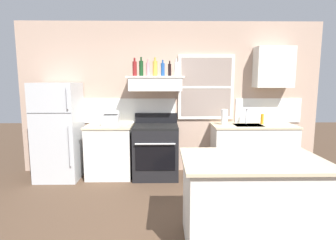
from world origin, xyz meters
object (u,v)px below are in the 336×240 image
object	(u,v)px
bottle_clear_tall	(176,69)
bottle_dark_green_wine	(141,68)
dish_soap_bottle	(262,119)
kitchen_island	(251,202)
bottle_red_label_wine	(135,68)
paper_towel_roll	(224,117)
bottle_champagne_gold_foil	(155,68)
bottle_blue_liqueur	(163,69)
bottle_rose_pink	(148,69)
refrigerator	(59,131)
stove_range	(156,151)
bottle_balsamic_dark	(170,70)
toaster	(111,120)

from	to	relation	value
bottle_clear_tall	bottle_dark_green_wine	bearing A→B (deg)	-175.24
dish_soap_bottle	kitchen_island	world-z (taller)	dish_soap_bottle
bottle_red_label_wine	paper_towel_roll	world-z (taller)	bottle_red_label_wine
bottle_champagne_gold_foil	bottle_blue_liqueur	xyz separation A→B (m)	(0.13, -0.01, -0.02)
bottle_dark_green_wine	bottle_rose_pink	distance (m)	0.11
refrigerator	bottle_blue_liqueur	distance (m)	2.06
stove_range	kitchen_island	size ratio (longest dim) A/B	0.78
bottle_dark_green_wine	dish_soap_bottle	distance (m)	2.29
bottle_rose_pink	kitchen_island	xyz separation A→B (m)	(1.15, -2.07, -1.40)
bottle_balsamic_dark	kitchen_island	size ratio (longest dim) A/B	0.19
bottle_rose_pink	kitchen_island	bearing A→B (deg)	-61.01
refrigerator	bottle_blue_liqueur	size ratio (longest dim) A/B	6.05
bottle_champagne_gold_foil	paper_towel_roll	bearing A→B (deg)	-0.94
stove_range	bottle_dark_green_wine	distance (m)	1.43
bottle_champagne_gold_foil	bottle_clear_tall	xyz separation A→B (m)	(0.36, 0.05, -0.01)
bottle_balsamic_dark	dish_soap_bottle	size ratio (longest dim) A/B	1.44
bottle_blue_liqueur	bottle_balsamic_dark	world-z (taller)	bottle_blue_liqueur
bottle_rose_pink	bottle_champagne_gold_foil	size ratio (longest dim) A/B	0.90
paper_towel_roll	refrigerator	bearing A→B (deg)	-178.78
stove_range	bottle_rose_pink	size ratio (longest dim) A/B	3.91
refrigerator	stove_range	distance (m)	1.69
stove_range	bottle_blue_liqueur	distance (m)	1.40
refrigerator	bottle_rose_pink	distance (m)	1.85
toaster	paper_towel_roll	distance (m)	1.95
bottle_dark_green_wine	bottle_rose_pink	world-z (taller)	bottle_dark_green_wine
bottle_rose_pink	bottle_blue_liqueur	xyz separation A→B (m)	(0.25, -0.00, -0.00)
bottle_dark_green_wine	bottle_champagne_gold_foil	world-z (taller)	bottle_dark_green_wine
bottle_clear_tall	kitchen_island	world-z (taller)	bottle_clear_tall
refrigerator	dish_soap_bottle	distance (m)	3.54
refrigerator	bottle_red_label_wine	size ratio (longest dim) A/B	5.35
refrigerator	bottle_balsamic_dark	size ratio (longest dim) A/B	6.31
paper_towel_roll	dish_soap_bottle	distance (m)	0.70
bottle_clear_tall	toaster	bearing A→B (deg)	-172.66
toaster	bottle_red_label_wine	distance (m)	0.97
refrigerator	stove_range	world-z (taller)	refrigerator
dish_soap_bottle	stove_range	bearing A→B (deg)	-175.82
refrigerator	toaster	bearing A→B (deg)	-1.01
stove_range	bottle_red_label_wine	bearing A→B (deg)	165.86
bottle_rose_pink	bottle_balsamic_dark	world-z (taller)	bottle_rose_pink
bottle_rose_pink	bottle_clear_tall	bearing A→B (deg)	6.14
bottle_red_label_wine	bottle_blue_liqueur	distance (m)	0.48
bottle_champagne_gold_foil	dish_soap_bottle	distance (m)	2.08
bottle_blue_liqueur	bottle_clear_tall	size ratio (longest dim) A/B	0.92
bottle_red_label_wine	kitchen_island	bearing A→B (deg)	-56.87
refrigerator	dish_soap_bottle	xyz separation A→B (m)	(3.53, 0.16, 0.18)
bottle_dark_green_wine	bottle_balsamic_dark	distance (m)	0.48
toaster	dish_soap_bottle	world-z (taller)	toaster
refrigerator	dish_soap_bottle	size ratio (longest dim) A/B	9.09
dish_soap_bottle	paper_towel_roll	bearing A→B (deg)	-171.78
paper_towel_roll	dish_soap_bottle	bearing A→B (deg)	8.22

